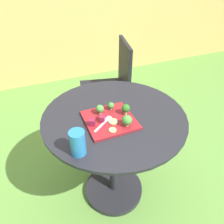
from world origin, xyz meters
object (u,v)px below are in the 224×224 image
patio_chair (113,82)px  salad_plate (110,120)px  fork (104,122)px  drinking_glass (78,144)px

patio_chair → salad_plate: 0.91m
patio_chair → fork: bearing=-115.6°
patio_chair → drinking_glass: (-0.58, -0.97, 0.27)m
salad_plate → drinking_glass: drinking_glass is taller
salad_plate → fork: 0.05m
salad_plate → drinking_glass: (-0.22, -0.17, 0.05)m
salad_plate → patio_chair: bearing=66.2°
salad_plate → drinking_glass: size_ratio=2.12×
drinking_glass → fork: size_ratio=0.95×
fork → patio_chair: bearing=64.4°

